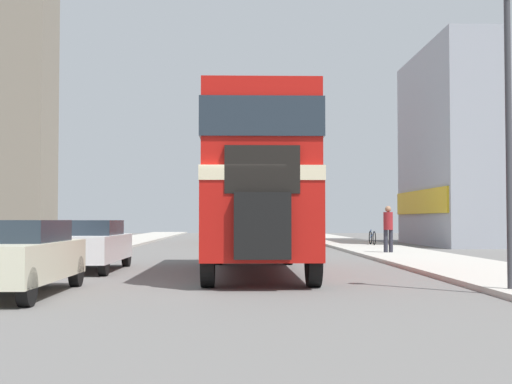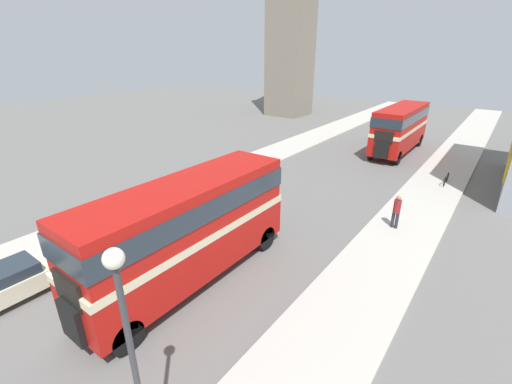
{
  "view_description": "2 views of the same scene",
  "coord_description": "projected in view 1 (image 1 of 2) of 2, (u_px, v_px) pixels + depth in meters",
  "views": [
    {
      "loc": [
        0.29,
        -15.18,
        1.41
      ],
      "look_at": [
        0.78,
        3.55,
        2.14
      ],
      "focal_mm": 50.0,
      "sensor_mm": 36.0,
      "label": 1
    },
    {
      "loc": [
        9.97,
        -4.32,
        8.9
      ],
      "look_at": [
        0.0,
        9.02,
        1.88
      ],
      "focal_mm": 24.0,
      "sensor_mm": 36.0,
      "label": 2
    }
  ],
  "objects": [
    {
      "name": "ground_plane",
      "position": [
        224.0,
        286.0,
        15.1
      ],
      "size": [
        120.0,
        120.0,
        0.0
      ],
      "primitive_type": "plane",
      "color": "slate"
    },
    {
      "name": "double_decker_bus",
      "position": [
        256.0,
        176.0,
        18.74
      ],
      "size": [
        2.51,
        9.71,
        4.28
      ],
      "color": "#B2140F",
      "rests_on": "ground_plane"
    },
    {
      "name": "bus_distant",
      "position": [
        267.0,
        202.0,
        43.19
      ],
      "size": [
        2.52,
        9.49,
        4.15
      ],
      "color": "#B2140F",
      "rests_on": "ground_plane"
    },
    {
      "name": "car_parked_near",
      "position": [
        16.0,
        256.0,
        13.26
      ],
      "size": [
        1.65,
        4.42,
        1.4
      ],
      "color": "beige",
      "rests_on": "ground_plane"
    },
    {
      "name": "car_parked_mid",
      "position": [
        87.0,
        244.0,
        19.61
      ],
      "size": [
        1.84,
        4.54,
        1.39
      ],
      "color": "white",
      "rests_on": "ground_plane"
    },
    {
      "name": "pedestrian_walking",
      "position": [
        388.0,
        226.0,
        28.16
      ],
      "size": [
        0.37,
        0.37,
        1.83
      ],
      "color": "#282833",
      "rests_on": "sidewalk_right"
    },
    {
      "name": "bicycle_on_pavement",
      "position": [
        372.0,
        238.0,
        36.76
      ],
      "size": [
        0.05,
        1.76,
        0.78
      ],
      "color": "black",
      "rests_on": "sidewalk_right"
    },
    {
      "name": "street_lamp",
      "position": [
        508.0,
        84.0,
        13.4
      ],
      "size": [
        0.36,
        0.36,
        5.86
      ],
      "color": "#38383D",
      "rests_on": "sidewalk_right"
    },
    {
      "name": "church_tower",
      "position": [
        18.0,
        3.0,
        54.09
      ],
      "size": [
        5.31,
        5.31,
        35.06
      ],
      "color": "gray",
      "rests_on": "ground_plane"
    }
  ]
}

